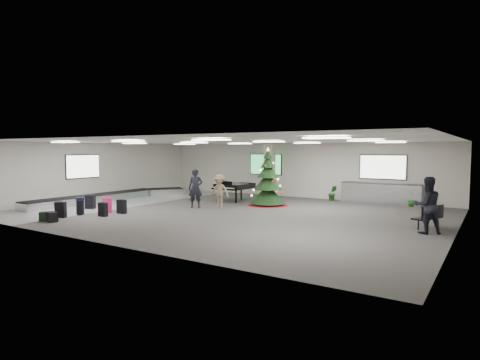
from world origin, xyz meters
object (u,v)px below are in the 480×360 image
Objects in this scene: traveler_a at (196,188)px; potted_plant_right at (412,199)px; grand_piano at (234,186)px; bench at (430,215)px; baggage_carousel at (111,197)px; pink_suitcase at (107,205)px; traveler_bench at (427,205)px; christmas_tree at (268,186)px; traveler_b at (219,191)px; service_counter at (381,193)px; potted_plant_left at (332,193)px.

traveler_a is 2.42× the size of potted_plant_right.
grand_piano is 10.46m from bench.
grand_piano is at bearing 31.15° from baggage_carousel.
bench is at bearing 33.19° from pink_suitcase.
traveler_bench is (10.29, -0.46, 0.02)m from traveler_a.
potted_plant_right is (6.19, 3.52, -0.62)m from christmas_tree.
grand_piano reaches higher than potted_plant_right.
traveler_b reaches higher than pink_suitcase.
traveler_bench reaches higher than potted_plant_right.
traveler_a is at bearing -138.45° from service_counter.
christmas_tree is 4.19m from potted_plant_left.
baggage_carousel is 4.83× the size of grand_piano.
traveler_b is at bearing -156.96° from bench.
traveler_bench is 2.24× the size of potted_plant_left.
baggage_carousel is at bearing -159.84° from christmas_tree.
christmas_tree is at bearing -10.33° from grand_piano.
traveler_a is (-0.13, -3.12, 0.14)m from grand_piano.
christmas_tree is 2.52m from traveler_b.
service_counter reaches higher than bench.
service_counter is at bearing 61.46° from pink_suitcase.
traveler_bench is at bearing -18.14° from grand_piano.
grand_piano reaches higher than potted_plant_left.
service_counter is 1.57m from potted_plant_right.
christmas_tree is 2.14× the size of bench.
service_counter reaches higher than baggage_carousel.
bench reaches higher than baggage_carousel.
christmas_tree reaches higher than bench.
christmas_tree is 2.46m from grand_piano.
traveler_b is (-9.38, 0.17, 0.34)m from bench.
traveler_bench is 8.75m from potted_plant_left.
service_counter is 5.86× the size of pink_suitcase.
christmas_tree reaches higher than grand_piano.
traveler_a is 0.98× the size of traveler_bench.
potted_plant_left is at bearing -176.61° from service_counter.
grand_piano reaches higher than baggage_carousel.
grand_piano is 2.35× the size of potted_plant_left.
christmas_tree reaches higher than traveler_bench.
baggage_carousel is at bearing -152.33° from service_counter.
traveler_bench is at bearing 28.86° from pink_suitcase.
baggage_carousel is 3.30× the size of christmas_tree.
pink_suitcase is at bearing -20.00° from traveler_bench.
potted_plant_left reaches higher than potted_plant_right.
grand_piano is 1.46× the size of bench.
potted_plant_right is (8.60, 3.03, -0.42)m from grand_piano.
christmas_tree is at bearing -120.51° from potted_plant_left.
potted_plant_left is at bearing 69.66° from pink_suitcase.
potted_plant_right is (11.16, 9.40, 0.05)m from pink_suitcase.
service_counter is at bearing 142.22° from bench.
traveler_bench is (12.73, 2.79, 0.62)m from pink_suitcase.
potted_plant_left is (10.31, 6.58, 0.21)m from baggage_carousel.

